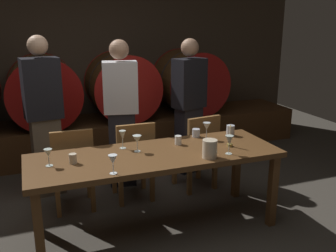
% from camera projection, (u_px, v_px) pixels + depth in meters
% --- Properties ---
extents(ground_plane, '(9.28, 9.28, 0.00)m').
position_uv_depth(ground_plane, '(136.00, 245.00, 3.30)').
color(ground_plane, '#3F3A33').
extents(back_wall, '(7.14, 0.24, 2.99)m').
position_uv_depth(back_wall, '(77.00, 47.00, 5.63)').
color(back_wall, '#473A2D').
rests_on(back_wall, ground).
extents(barrel_shelf, '(6.43, 0.90, 0.49)m').
position_uv_depth(barrel_shelf, '(88.00, 137.00, 5.48)').
color(barrel_shelf, '#4C2D16').
rests_on(barrel_shelf, ground).
extents(wine_barrel_center_left, '(0.95, 0.87, 0.95)m').
position_uv_depth(wine_barrel_center_left, '(43.00, 91.00, 5.09)').
color(wine_barrel_center_left, brown).
rests_on(wine_barrel_center_left, barrel_shelf).
extents(wine_barrel_center_right, '(0.95, 0.87, 0.95)m').
position_uv_depth(wine_barrel_center_right, '(122.00, 86.00, 5.46)').
color(wine_barrel_center_right, brown).
rests_on(wine_barrel_center_right, barrel_shelf).
extents(wine_barrel_far_right, '(0.95, 0.87, 0.95)m').
position_uv_depth(wine_barrel_far_right, '(189.00, 82.00, 5.82)').
color(wine_barrel_far_right, brown).
rests_on(wine_barrel_far_right, barrel_shelf).
extents(dining_table, '(2.24, 0.77, 0.75)m').
position_uv_depth(dining_table, '(156.00, 161.00, 3.39)').
color(dining_table, brown).
rests_on(dining_table, ground).
extents(chair_left, '(0.42, 0.42, 0.88)m').
position_uv_depth(chair_left, '(73.00, 165.00, 3.78)').
color(chair_left, brown).
rests_on(chair_left, ground).
extents(chair_center, '(0.41, 0.41, 0.88)m').
position_uv_depth(chair_center, '(134.00, 157.00, 4.00)').
color(chair_center, brown).
rests_on(chair_center, ground).
extents(chair_right, '(0.45, 0.45, 0.88)m').
position_uv_depth(chair_right, '(198.00, 149.00, 4.27)').
color(chair_right, brown).
rests_on(chair_right, ground).
extents(guest_left, '(0.41, 0.29, 1.74)m').
position_uv_depth(guest_left, '(44.00, 116.00, 4.05)').
color(guest_left, brown).
rests_on(guest_left, ground).
extents(guest_center, '(0.42, 0.31, 1.69)m').
position_uv_depth(guest_center, '(121.00, 113.00, 4.30)').
color(guest_center, black).
rests_on(guest_center, ground).
extents(guest_right, '(0.43, 0.34, 1.68)m').
position_uv_depth(guest_right, '(189.00, 106.00, 4.69)').
color(guest_right, black).
rests_on(guest_right, ground).
extents(candle_center, '(0.05, 0.05, 0.22)m').
position_uv_depth(candle_center, '(230.00, 140.00, 3.54)').
color(candle_center, olive).
rests_on(candle_center, dining_table).
extents(pitcher, '(0.13, 0.13, 0.16)m').
position_uv_depth(pitcher, '(210.00, 149.00, 3.25)').
color(pitcher, beige).
rests_on(pitcher, dining_table).
extents(wine_glass_far_left, '(0.07, 0.07, 0.15)m').
position_uv_depth(wine_glass_far_left, '(48.00, 154.00, 3.05)').
color(wine_glass_far_left, silver).
rests_on(wine_glass_far_left, dining_table).
extents(wine_glass_left, '(0.07, 0.07, 0.15)m').
position_uv_depth(wine_glass_left, '(113.00, 160.00, 2.90)').
color(wine_glass_left, white).
rests_on(wine_glass_left, dining_table).
extents(wine_glass_center_left, '(0.06, 0.06, 0.17)m').
position_uv_depth(wine_glass_center_left, '(122.00, 136.00, 3.47)').
color(wine_glass_center_left, silver).
rests_on(wine_glass_center_left, dining_table).
extents(wine_glass_center_right, '(0.08, 0.08, 0.15)m').
position_uv_depth(wine_glass_center_right, '(137.00, 140.00, 3.39)').
color(wine_glass_center_right, silver).
rests_on(wine_glass_center_right, dining_table).
extents(wine_glass_right, '(0.07, 0.07, 0.17)m').
position_uv_depth(wine_glass_right, '(229.00, 140.00, 3.32)').
color(wine_glass_right, silver).
rests_on(wine_glass_right, dining_table).
extents(wine_glass_far_right, '(0.07, 0.07, 0.17)m').
position_uv_depth(wine_glass_far_right, '(207.00, 127.00, 3.73)').
color(wine_glass_far_right, white).
rests_on(wine_glass_far_right, dining_table).
extents(cup_far_left, '(0.06, 0.06, 0.08)m').
position_uv_depth(cup_far_left, '(73.00, 159.00, 3.13)').
color(cup_far_left, beige).
rests_on(cup_far_left, dining_table).
extents(cup_center_left, '(0.06, 0.06, 0.09)m').
position_uv_depth(cup_center_left, '(178.00, 140.00, 3.60)').
color(cup_center_left, white).
rests_on(cup_center_left, dining_table).
extents(cup_center_right, '(0.08, 0.08, 0.08)m').
position_uv_depth(cup_center_right, '(196.00, 133.00, 3.83)').
color(cup_center_right, silver).
rests_on(cup_center_right, dining_table).
extents(cup_far_right, '(0.08, 0.08, 0.11)m').
position_uv_depth(cup_far_right, '(230.00, 130.00, 3.87)').
color(cup_far_right, silver).
rests_on(cup_far_right, dining_table).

